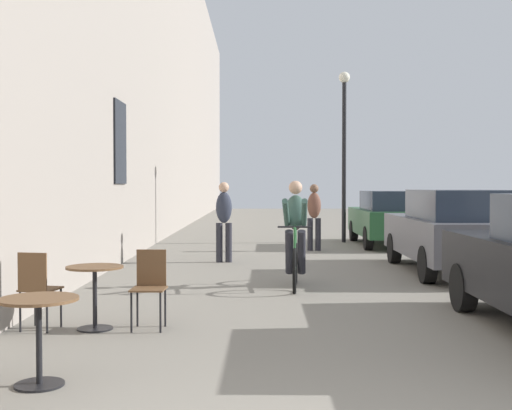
# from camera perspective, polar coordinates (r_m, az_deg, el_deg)

# --- Properties ---
(building_facade_left) EXTENTS (0.54, 68.00, 11.86)m
(building_facade_left) POSITION_cam_1_polar(r_m,az_deg,el_deg) (17.76, -10.12, 15.67)
(building_facade_left) COLOR gray
(building_facade_left) RESTS_ON ground_plane
(cafe_table_near) EXTENTS (0.64, 0.64, 0.72)m
(cafe_table_near) POSITION_cam_1_polar(r_m,az_deg,el_deg) (5.67, -18.14, -9.63)
(cafe_table_near) COLOR black
(cafe_table_near) RESTS_ON ground_plane
(cafe_table_mid) EXTENTS (0.64, 0.64, 0.72)m
(cafe_table_mid) POSITION_cam_1_polar(r_m,az_deg,el_deg) (7.67, -13.62, -6.65)
(cafe_table_mid) COLOR black
(cafe_table_mid) RESTS_ON ground_plane
(cafe_chair_mid_toward_street) EXTENTS (0.44, 0.44, 0.89)m
(cafe_chair_mid_toward_street) POSITION_cam_1_polar(r_m,az_deg,el_deg) (7.77, -18.26, -6.61)
(cafe_chair_mid_toward_street) COLOR black
(cafe_chair_mid_toward_street) RESTS_ON ground_plane
(cafe_chair_mid_toward_wall) EXTENTS (0.39, 0.39, 0.89)m
(cafe_chair_mid_toward_wall) POSITION_cam_1_polar(r_m,az_deg,el_deg) (7.62, -9.00, -6.71)
(cafe_chair_mid_toward_wall) COLOR black
(cafe_chair_mid_toward_wall) RESTS_ON ground_plane
(cyclist_on_bicycle) EXTENTS (0.52, 1.76, 1.74)m
(cyclist_on_bicycle) POSITION_cam_1_polar(r_m,az_deg,el_deg) (10.60, 3.66, -2.75)
(cyclist_on_bicycle) COLOR black
(cyclist_on_bicycle) RESTS_ON ground_plane
(pedestrian_near) EXTENTS (0.36, 0.27, 1.71)m
(pedestrian_near) POSITION_cam_1_polar(r_m,az_deg,el_deg) (13.96, -2.59, -1.06)
(pedestrian_near) COLOR #26262D
(pedestrian_near) RESTS_ON ground_plane
(pedestrian_mid) EXTENTS (0.34, 0.24, 1.67)m
(pedestrian_mid) POSITION_cam_1_polar(r_m,az_deg,el_deg) (16.49, 5.30, -0.72)
(pedestrian_mid) COLOR #26262D
(pedestrian_mid) RESTS_ON ground_plane
(street_lamp) EXTENTS (0.32, 0.32, 4.90)m
(street_lamp) POSITION_cam_1_polar(r_m,az_deg,el_deg) (19.11, 7.89, 6.10)
(street_lamp) COLOR black
(street_lamp) RESTS_ON ground_plane
(parked_car_second) EXTENTS (1.92, 4.40, 1.55)m
(parked_car_second) POSITION_cam_1_polar(r_m,az_deg,el_deg) (12.75, 17.11, -2.09)
(parked_car_second) COLOR #595960
(parked_car_second) RESTS_ON ground_plane
(parked_car_third) EXTENTS (1.83, 4.22, 1.49)m
(parked_car_third) POSITION_cam_1_polar(r_m,az_deg,el_deg) (18.19, 11.81, -1.05)
(parked_car_third) COLOR #23512D
(parked_car_third) RESTS_ON ground_plane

